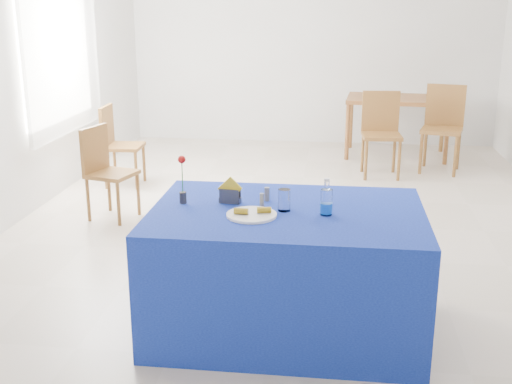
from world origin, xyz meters
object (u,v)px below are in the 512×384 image
chair_bg_right (443,122)px  chair_win_b (116,140)px  chair_bg_left (381,127)px  chair_win_a (104,166)px  plate (252,215)px  blue_table (286,270)px  oak_table (398,103)px  water_bottle (326,203)px

chair_bg_right → chair_win_b: chair_bg_right is taller
chair_bg_left → chair_win_a: size_ratio=1.12×
chair_bg_right → chair_win_b: size_ratio=1.15×
chair_win_a → chair_win_b: chair_win_b is taller
chair_bg_left → chair_bg_right: size_ratio=0.95×
plate → chair_bg_right: 4.51m
blue_table → chair_win_a: size_ratio=1.89×
chair_bg_right → chair_win_a: chair_bg_right is taller
oak_table → chair_bg_right: size_ratio=1.33×
blue_table → oak_table: blue_table is taller
water_bottle → oak_table: 4.84m
blue_table → oak_table: 4.83m
plate → blue_table: bearing=35.3°
plate → chair_bg_left: size_ratio=0.30×
water_bottle → chair_win_b: bearing=127.3°
chair_bg_left → chair_win_b: (-2.84, -0.80, -0.05)m
water_bottle → chair_bg_right: size_ratio=0.22×
oak_table → chair_win_b: (-3.11, -1.77, -0.18)m
blue_table → chair_win_a: chair_win_a is taller
chair_bg_left → chair_win_b: chair_bg_left is taller
water_bottle → oak_table: (0.82, 4.77, -0.15)m
water_bottle → chair_bg_right: 4.30m
chair_bg_right → blue_table: bearing=-96.0°
blue_table → chair_bg_left: 3.82m
water_bottle → chair_bg_left: water_bottle is taller
plate → water_bottle: water_bottle is taller
blue_table → chair_win_b: bearing=125.0°
plate → oak_table: plate is taller
oak_table → chair_win_a: chair_win_a is taller
blue_table → chair_win_b: (-2.06, 2.94, 0.12)m
plate → chair_bg_left: 4.00m
chair_bg_right → chair_win_b: (-3.57, -1.09, -0.08)m
oak_table → chair_bg_left: size_ratio=1.40×
chair_bg_right → chair_win_a: 3.96m
chair_win_b → chair_bg_right: bearing=-75.2°
plate → chair_win_a: bearing=128.7°
blue_table → water_bottle: (0.23, -0.06, 0.45)m
blue_table → chair_bg_right: (1.51, 4.04, 0.20)m
blue_table → plate: bearing=-144.7°
chair_win_a → chair_win_b: (-0.25, 1.06, 0.01)m
chair_bg_left → oak_table: bearing=70.9°
blue_table → water_bottle: size_ratio=7.44×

